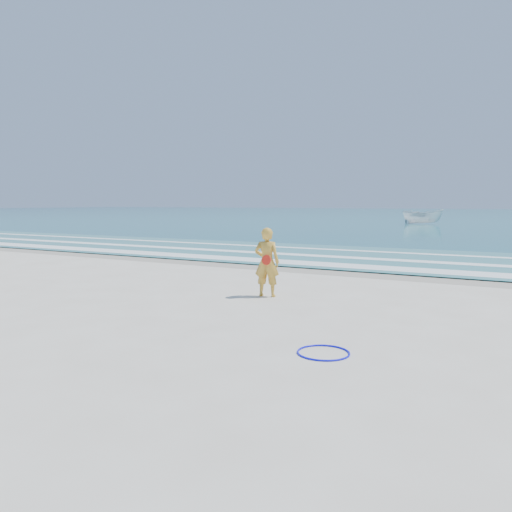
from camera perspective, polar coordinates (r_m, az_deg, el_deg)
The scene contains 10 objects.
ground at distance 11.62m, azimuth -11.43°, elevation -6.67°, with size 400.00×400.00×0.00m, color silver.
wet_sand at distance 19.26m, azimuth 6.12°, elevation -1.49°, with size 400.00×2.40×0.00m, color #B2A893.
ocean at distance 113.89m, azimuth 25.20°, elevation 4.29°, with size 400.00×190.00×0.04m, color #19727F.
shallow at distance 23.92m, azimuth 10.76°, elevation 0.02°, with size 400.00×10.00×0.01m, color #59B7AD.
foam_near at distance 20.45m, azimuth 7.53°, elevation -0.92°, with size 400.00×1.40×0.01m, color white.
foam_mid at distance 23.16m, azimuth 10.14°, elevation -0.14°, with size 400.00×0.90×0.01m, color white.
foam_far at distance 26.29m, azimuth 12.45°, elevation 0.55°, with size 400.00×0.60×0.01m, color white.
hoop at distance 8.68m, azimuth 7.71°, elevation -10.88°, with size 0.90×0.90×0.03m, color #0D0EF9.
boat at distance 61.29m, azimuth 18.51°, elevation 4.29°, with size 1.69×4.50×1.74m, color white.
woman at distance 13.51m, azimuth 1.25°, elevation -0.70°, with size 0.77×0.60×1.88m.
Camera 1 is at (7.36, -8.62, 2.55)m, focal length 35.00 mm.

